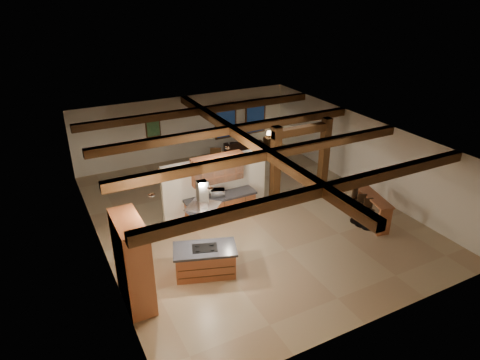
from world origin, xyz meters
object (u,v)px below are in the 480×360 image
object	(u,v)px
dining_table	(235,175)
bar_counter	(371,204)
kitchen_island	(205,261)
sofa	(244,146)

from	to	relation	value
dining_table	bar_counter	xyz separation A→B (m)	(2.68, -4.94, 0.40)
kitchen_island	sofa	xyz separation A→B (m)	(5.39, 7.89, -0.16)
kitchen_island	dining_table	world-z (taller)	kitchen_island
kitchen_island	sofa	distance (m)	9.56
dining_table	sofa	world-z (taller)	dining_table
sofa	bar_counter	world-z (taller)	bar_counter
bar_counter	kitchen_island	bearing A→B (deg)	-179.48
kitchen_island	dining_table	size ratio (longest dim) A/B	1.19
dining_table	sofa	distance (m)	3.49
sofa	dining_table	bearing A→B (deg)	72.05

